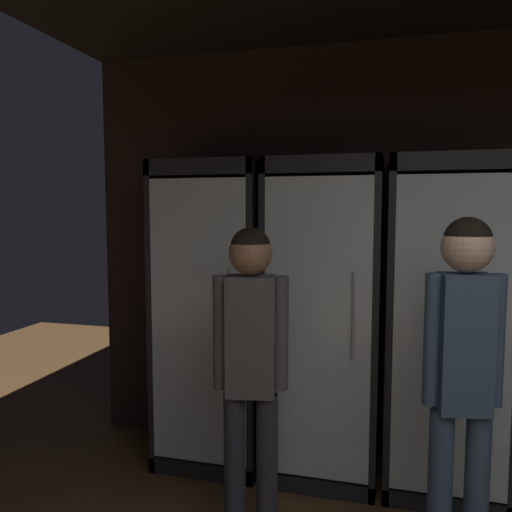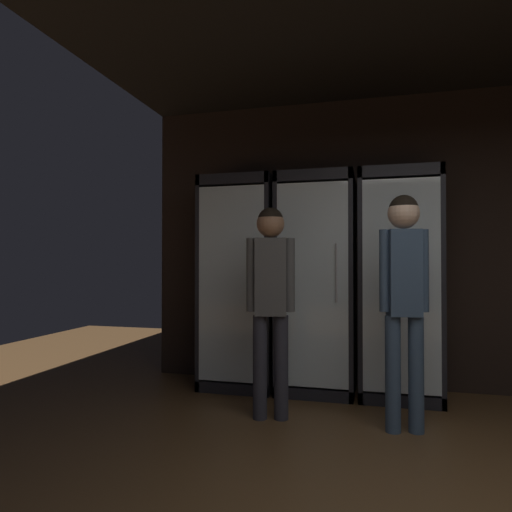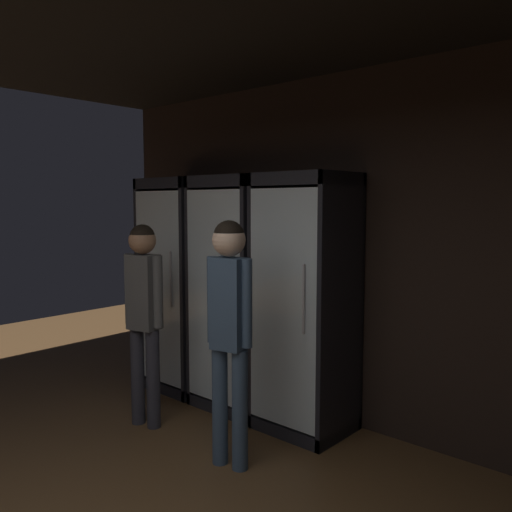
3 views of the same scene
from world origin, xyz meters
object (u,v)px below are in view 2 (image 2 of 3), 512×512
(cooler_left, at_px, (316,285))
(shopper_far, at_px, (271,288))
(cooler_center, at_px, (399,286))
(shopper_near, at_px, (404,283))
(cooler_far_left, at_px, (241,283))

(cooler_left, relative_size, shopper_far, 1.24)
(cooler_center, xyz_separation_m, shopper_near, (-0.01, -0.87, 0.06))
(cooler_far_left, height_order, shopper_near, cooler_far_left)
(cooler_far_left, distance_m, shopper_near, 1.70)
(cooler_center, relative_size, shopper_far, 1.24)
(cooler_center, bearing_deg, cooler_left, 179.89)
(cooler_far_left, height_order, cooler_left, same)
(cooler_far_left, bearing_deg, shopper_far, -60.30)
(cooler_center, bearing_deg, cooler_far_left, 179.99)
(cooler_left, relative_size, cooler_center, 1.00)
(cooler_left, bearing_deg, cooler_far_left, -179.91)
(cooler_far_left, distance_m, cooler_center, 1.47)
(cooler_left, xyz_separation_m, cooler_center, (0.74, -0.00, 0.00))
(cooler_center, distance_m, shopper_near, 0.87)
(shopper_near, bearing_deg, shopper_far, 178.49)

